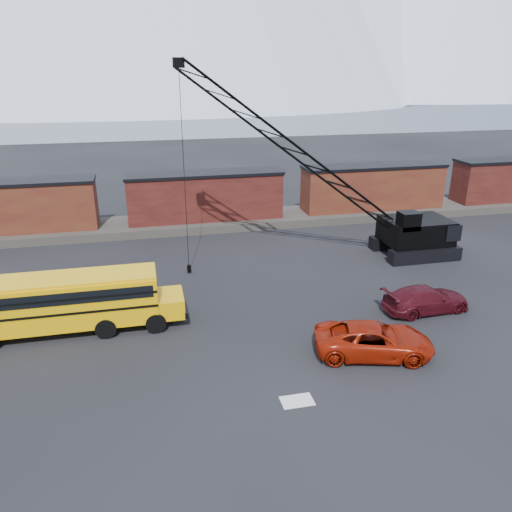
{
  "coord_description": "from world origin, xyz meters",
  "views": [
    {
      "loc": [
        -5.18,
        -20.97,
        13.45
      ],
      "look_at": [
        0.92,
        5.83,
        3.0
      ],
      "focal_mm": 35.0,
      "sensor_mm": 36.0,
      "label": 1
    }
  ],
  "objects_px": {
    "maroon_suv": "(426,299)",
    "crawler_crane": "(317,166)",
    "school_bus": "(68,301)",
    "red_pickup": "(374,340)"
  },
  "relations": [
    {
      "from": "school_bus",
      "to": "crawler_crane",
      "type": "relative_size",
      "value": 0.57
    },
    {
      "from": "red_pickup",
      "to": "crawler_crane",
      "type": "xyz_separation_m",
      "value": [
        1.2,
        12.64,
        6.25
      ]
    },
    {
      "from": "crawler_crane",
      "to": "school_bus",
      "type": "bearing_deg",
      "value": -156.97
    },
    {
      "from": "maroon_suv",
      "to": "crawler_crane",
      "type": "distance_m",
      "value": 11.6
    },
    {
      "from": "red_pickup",
      "to": "maroon_suv",
      "type": "relative_size",
      "value": 1.12
    },
    {
      "from": "red_pickup",
      "to": "crawler_crane",
      "type": "relative_size",
      "value": 0.29
    },
    {
      "from": "school_bus",
      "to": "maroon_suv",
      "type": "bearing_deg",
      "value": -5.97
    },
    {
      "from": "maroon_suv",
      "to": "crawler_crane",
      "type": "bearing_deg",
      "value": 19.75
    },
    {
      "from": "school_bus",
      "to": "crawler_crane",
      "type": "height_order",
      "value": "crawler_crane"
    },
    {
      "from": "school_bus",
      "to": "red_pickup",
      "type": "relative_size",
      "value": 2.0
    }
  ]
}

